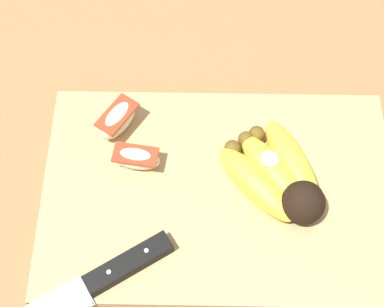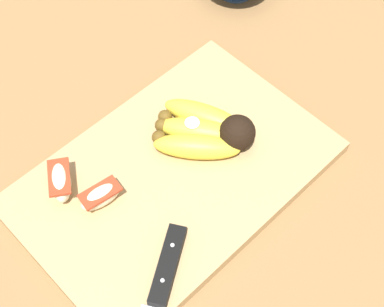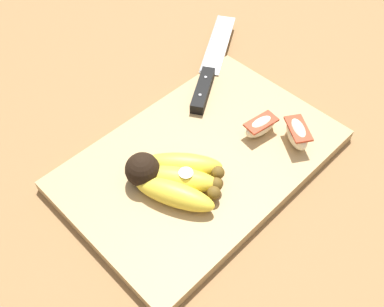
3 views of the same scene
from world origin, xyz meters
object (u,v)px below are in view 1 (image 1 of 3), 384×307
Objects in this scene: banana_bunch at (279,178)px; chefs_knife at (88,288)px; apple_wedge_near at (136,158)px; apple_wedge_middle at (118,119)px.

banana_bunch is 0.58× the size of chefs_knife.
apple_wedge_middle is (-0.02, 0.05, 0.00)m from apple_wedge_near.
apple_wedge_middle reaches higher than chefs_knife.
chefs_knife is at bearing -94.93° from apple_wedge_middle.
apple_wedge_near is at bearing 171.67° from banana_bunch.
banana_bunch is at bearing -8.33° from apple_wedge_near.
apple_wedge_middle reaches higher than apple_wedge_near.
banana_bunch is at bearing 31.55° from chefs_knife.
apple_wedge_near is 0.06m from apple_wedge_middle.
banana_bunch reaches higher than chefs_knife.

